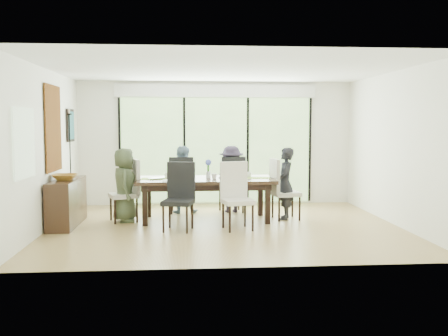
{
  "coord_description": "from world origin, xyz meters",
  "views": [
    {
      "loc": [
        -0.68,
        -8.5,
        1.77
      ],
      "look_at": [
        0.0,
        0.25,
        1.0
      ],
      "focal_mm": 40.0,
      "sensor_mm": 36.0,
      "label": 1
    }
  ],
  "objects": [
    {
      "name": "cup_b",
      "position": [
        -0.16,
        0.51,
        0.83
      ],
      "size": [
        0.11,
        0.11,
        0.1
      ],
      "primitive_type": "imported",
      "rotation": [
        0.0,
        0.0,
        1.67
      ],
      "color": "white",
      "rests_on": "table_top"
    },
    {
      "name": "side_window",
      "position": [
        -2.97,
        -1.2,
        1.5
      ],
      "size": [
        0.02,
        0.9,
        1.0
      ],
      "primitive_type": "cube",
      "color": "#8CAD7F",
      "rests_on": "wall_left"
    },
    {
      "name": "wall_front",
      "position": [
        0.0,
        -2.51,
        1.35
      ],
      "size": [
        6.0,
        0.02,
        2.7
      ],
      "primitive_type": "cube",
      "color": "white",
      "rests_on": "floor"
    },
    {
      "name": "chair_far_left",
      "position": [
        -0.76,
        1.46,
        0.57
      ],
      "size": [
        0.49,
        0.49,
        1.14
      ],
      "primitive_type": null,
      "rotation": [
        0.0,
        0.0,
        3.12
      ],
      "color": "black",
      "rests_on": "floor"
    },
    {
      "name": "vase",
      "position": [
        -0.26,
        0.66,
        0.84
      ],
      "size": [
        0.08,
        0.08,
        0.12
      ],
      "primitive_type": "cylinder",
      "color": "silver",
      "rests_on": "table_top"
    },
    {
      "name": "foliage_left",
      "position": [
        -1.8,
        5.2,
        1.44
      ],
      "size": [
        3.2,
        3.2,
        3.2
      ],
      "primitive_type": "sphere",
      "color": "#14380F",
      "rests_on": "ground"
    },
    {
      "name": "art_frame",
      "position": [
        -2.97,
        1.7,
        1.75
      ],
      "size": [
        0.03,
        0.55,
        0.65
      ],
      "primitive_type": "cube",
      "color": "black",
      "rests_on": "wall_left"
    },
    {
      "name": "book",
      "position": [
        -0.06,
        0.66,
        0.79
      ],
      "size": [
        0.18,
        0.24,
        0.02
      ],
      "primitive_type": "imported",
      "rotation": [
        0.0,
        0.0,
        0.05
      ],
      "color": "white",
      "rests_on": "table_top"
    },
    {
      "name": "tablet_far_l",
      "position": [
        -0.66,
        0.96,
        0.79
      ],
      "size": [
        0.27,
        0.19,
        0.01
      ],
      "primitive_type": "cube",
      "color": "black",
      "rests_on": "table_top"
    },
    {
      "name": "hyacinth_stems",
      "position": [
        -0.26,
        0.66,
        0.97
      ],
      "size": [
        0.04,
        0.04,
        0.17
      ],
      "primitive_type": "cylinder",
      "color": "#337226",
      "rests_on": "table_top"
    },
    {
      "name": "glass_doors",
      "position": [
        0.0,
        2.47,
        1.2
      ],
      "size": [
        4.2,
        0.02,
        2.3
      ],
      "primitive_type": "cube",
      "color": "#598C3F",
      "rests_on": "wall_back"
    },
    {
      "name": "foliage_right",
      "position": [
        2.2,
        5.0,
        1.26
      ],
      "size": [
        2.8,
        2.8,
        2.8
      ],
      "primitive_type": "sphere",
      "color": "#14380F",
      "rests_on": "ground"
    },
    {
      "name": "wall_right",
      "position": [
        3.01,
        0.0,
        1.35
      ],
      "size": [
        0.02,
        5.0,
        2.7
      ],
      "primitive_type": "cube",
      "color": "silver",
      "rests_on": "floor"
    },
    {
      "name": "chair_left_end",
      "position": [
        -1.81,
        0.61,
        0.57
      ],
      "size": [
        0.61,
        0.61,
        1.14
      ],
      "primitive_type": null,
      "rotation": [
        0.0,
        0.0,
        -1.24
      ],
      "color": "beige",
      "rests_on": "floor"
    },
    {
      "name": "blinds_header",
      "position": [
        0.0,
        2.46,
        2.5
      ],
      "size": [
        4.4,
        0.06,
        0.28
      ],
      "primitive_type": "cube",
      "color": "white",
      "rests_on": "wall_back"
    },
    {
      "name": "candlestick_shaft",
      "position": [
        -2.76,
        0.69,
        1.39
      ],
      "size": [
        0.02,
        0.02,
        1.12
      ],
      "primitive_type": "cylinder",
      "color": "black",
      "rests_on": "sideboard"
    },
    {
      "name": "table_leg_bl",
      "position": [
        -1.39,
        1.04,
        0.36
      ],
      "size": [
        0.09,
        0.09,
        0.72
      ],
      "primitive_type": "cube",
      "color": "black",
      "rests_on": "floor"
    },
    {
      "name": "foliage_mid",
      "position": [
        0.4,
        5.8,
        1.8
      ],
      "size": [
        4.0,
        4.0,
        4.0
      ],
      "primitive_type": "sphere",
      "color": "#14380F",
      "rests_on": "ground"
    },
    {
      "name": "laptop",
      "position": [
        -1.16,
        0.51,
        0.79
      ],
      "size": [
        0.41,
        0.38,
        0.03
      ],
      "primitive_type": "imported",
      "rotation": [
        0.0,
        0.0,
        0.66
      ],
      "color": "silver",
      "rests_on": "table_top"
    },
    {
      "name": "candle",
      "position": [
        -2.76,
        0.69,
        2.01
      ],
      "size": [
        0.03,
        0.03,
        0.09
      ],
      "primitive_type": "cylinder",
      "color": "silver",
      "rests_on": "sideboard"
    },
    {
      "name": "table_leg_br",
      "position": [
        0.77,
        1.04,
        0.36
      ],
      "size": [
        0.09,
        0.09,
        0.72
      ],
      "primitive_type": "cube",
      "color": "black",
      "rests_on": "floor"
    },
    {
      "name": "person_right_end",
      "position": [
        1.17,
        0.61,
        0.67
      ],
      "size": [
        0.53,
        0.7,
        1.34
      ],
      "primitive_type": "imported",
      "rotation": [
        0.0,
        0.0,
        -1.81
      ],
      "color": "black",
      "rests_on": "floor"
    },
    {
      "name": "table_leg_fl",
      "position": [
        -1.39,
        0.18,
        0.36
      ],
      "size": [
        0.09,
        0.09,
        0.72
      ],
      "primitive_type": "cube",
      "color": "black",
      "rests_on": "floor"
    },
    {
      "name": "person_left_end",
      "position": [
        -1.79,
        0.61,
        0.67
      ],
      "size": [
        0.45,
        0.66,
        1.34
      ],
      "primitive_type": "imported",
      "rotation": [
        0.0,
        0.0,
        1.67
      ],
      "color": "#444F35",
      "rests_on": "floor"
    },
    {
      "name": "platter_snacks",
      "position": [
        -0.86,
        0.31,
        0.82
      ],
      "size": [
        0.21,
        0.21,
        0.01
      ],
      "primitive_type": "cube",
      "color": "orange",
      "rests_on": "table_top"
    },
    {
      "name": "tapestry",
      "position": [
        -2.97,
        0.4,
        1.7
      ],
      "size": [
        0.02,
        1.0,
        1.5
      ],
      "primitive_type": "cube",
      "color": "brown",
      "rests_on": "wall_left"
    },
    {
      "name": "floor",
      "position": [
        0.0,
        0.0,
        -0.01
      ],
      "size": [
        6.0,
        5.0,
        0.01
      ],
      "primitive_type": "cube",
      "color": "olive",
      "rests_on": "ground"
    },
    {
      "name": "mullion_c",
      "position": [
        0.7,
        2.46,
        1.2
      ],
      "size": [
        0.05,
        0.04,
        2.3
      ],
      "primitive_type": "cube",
      "color": "black",
      "rests_on": "wall_back"
    },
    {
      "name": "table_apron",
      "position": [
        -0.31,
        0.61,
        0.66
      ],
      "size": [
        2.29,
        0.94,
        0.1
      ],
      "primitive_type": "cube",
      "color": "black",
      "rests_on": "floor"
    },
    {
      "name": "cup_a",
      "position": [
        -1.01,
        0.76,
        0.83
      ],
      "size": [
        0.18,
        0.18,
        0.1
      ],
      "primitive_type": "imported",
      "rotation": [
        0.0,
        0.0,
        0.51
      ],
      "color": "white",
      "rests_on": "table_top"
    },
    {
      "name": "papers",
      "position": [
        0.39,
        0.56,
        0.78
      ],
      "size": [
        0.31,
        0.23,
        0.0
      ],
      "primitive_type": "cube",
      "color": "white",
      "rests_on": "table_top"
    },
    {
      "name": "placemat_left",
      "position": [
        -1.26,
        0.61,
        0.78
      ],
      "size": [
        0.46,
        0.33,
        0.01
      ],
      "primitive_type": "cube",
      "color": "#96C145",
      "rests_on": "table_top"
    },
    {
      "name": "candlestick_pan",
      "position": [
        -2.76,
        0.69,
        1.95
      ],
      "size": [
        0.09,
        0.09,
        0.03
      ],
      "primitive_type": "cylinder",
      "color": "black",
      "rests_on": "sideboard"
    },
    {
      "name": "hyacinth_blooms",
      "position": [
        -0.26,
        0.66,
        1.07
      ],
      "size": [
        0.11,
        0.11,
        0.11
      ],
      "primitive_type": "sphere",
      "color": "#4F5CC5",
      "rests_on": "table_top"
    },
    {
      "name": "wall_back",
      "position": [
        0.0,
        2.51,
        1.35
      ],
      "size": [
        6.0,
        0.02,
        2.7
      ],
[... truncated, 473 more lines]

